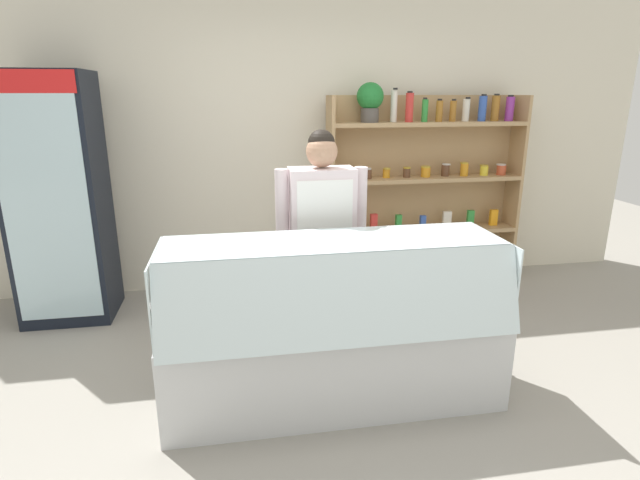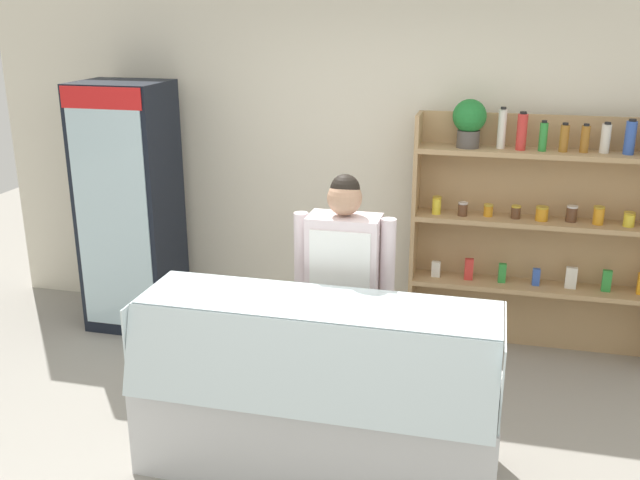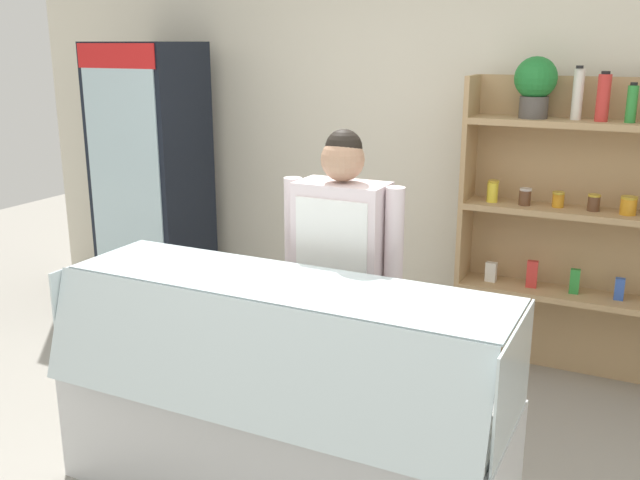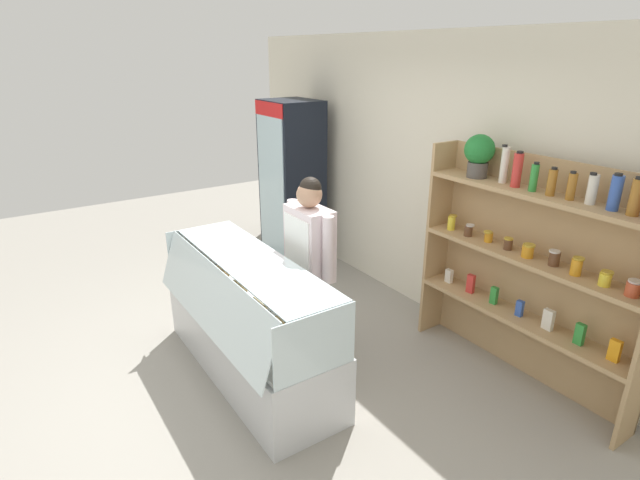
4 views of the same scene
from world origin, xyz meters
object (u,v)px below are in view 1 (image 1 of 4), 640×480
object	(u,v)px
shelving_unit	(420,176)
shop_clerk	(322,228)
deli_display_case	(333,352)
drinks_fridge	(59,200)

from	to	relation	value
shelving_unit	shop_clerk	xyz separation A→B (m)	(-1.17, -1.24, -0.12)
deli_display_case	shelving_unit	bearing A→B (deg)	56.41
deli_display_case	drinks_fridge	bearing A→B (deg)	140.93
drinks_fridge	shelving_unit	distance (m)	3.14
drinks_fridge	shelving_unit	size ratio (longest dim) A/B	1.04
drinks_fridge	shelving_unit	world-z (taller)	drinks_fridge
drinks_fridge	shelving_unit	bearing A→B (deg)	4.55
shelving_unit	deli_display_case	size ratio (longest dim) A/B	0.96
shelving_unit	shop_clerk	bearing A→B (deg)	-133.25
shop_clerk	shelving_unit	bearing A→B (deg)	46.75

